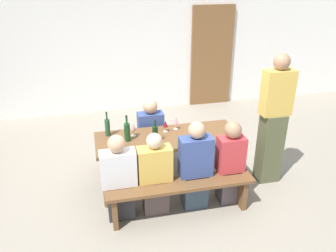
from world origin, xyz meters
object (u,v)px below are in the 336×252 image
wine_bottle_0 (107,127)px  seated_guest_near_0 (119,180)px  tasting_table (168,143)px  seated_guest_near_2 (195,168)px  wooden_door (212,57)px  wine_glass_2 (201,126)px  standing_host (273,122)px  wine_glass_3 (165,124)px  bench_far (158,141)px  wine_glass_1 (133,127)px  wine_bottle_1 (155,134)px  seated_guest_near_3 (230,164)px  seated_guest_far_0 (151,136)px  wine_bottle_2 (127,132)px  wine_glass_0 (176,121)px  bench_near (180,190)px  seated_guest_near_1 (155,176)px

wine_bottle_0 → seated_guest_near_0: seated_guest_near_0 is taller
tasting_table → seated_guest_near_2: 0.56m
wooden_door → wine_glass_2: 3.16m
seated_guest_near_0 → standing_host: (2.10, 0.33, 0.37)m
wine_glass_2 → wine_glass_3: size_ratio=1.03×
bench_far → wine_glass_1: bearing=-129.2°
wine_bottle_1 → wine_glass_1: wine_bottle_1 is taller
wine_glass_2 → wooden_door: bearing=67.7°
wooden_door → seated_guest_near_3: (-0.96, -3.42, -0.51)m
wine_glass_3 → seated_guest_far_0: size_ratio=0.15×
seated_guest_near_2 → seated_guest_far_0: (-0.36, 1.00, -0.02)m
standing_host → wine_bottle_2: bearing=-4.9°
wine_glass_1 → seated_guest_far_0: 0.60m
wooden_door → wine_glass_0: size_ratio=11.90×
wine_glass_0 → wine_bottle_0: bearing=179.2°
bench_near → wine_glass_3: size_ratio=11.13×
wine_bottle_2 → seated_guest_near_0: wine_bottle_2 is taller
wine_glass_1 → wine_glass_2: bearing=-8.0°
wine_bottle_2 → seated_guest_near_1: 0.68m
wine_glass_3 → standing_host: 1.44m
bench_far → wine_bottle_0: (-0.76, -0.44, 0.52)m
seated_guest_near_0 → wine_bottle_2: bearing=-19.1°
tasting_table → wine_bottle_2: 0.57m
wine_bottle_2 → wine_glass_3: (0.52, 0.15, -0.02)m
wine_bottle_1 → seated_guest_near_0: (-0.51, -0.38, -0.36)m
bench_far → wine_glass_0: size_ratio=10.08×
bench_near → seated_guest_near_1: seated_guest_near_1 is taller
wine_glass_0 → seated_guest_near_3: 0.93m
wine_glass_0 → seated_guest_near_2: (0.07, -0.70, -0.33)m
wine_bottle_2 → tasting_table: bearing=0.0°
wine_glass_3 → bench_near: bearing=-89.7°
wine_glass_0 → wine_glass_2: 0.35m
tasting_table → standing_host: (1.40, -0.17, 0.22)m
wine_bottle_0 → wine_glass_0: 0.91m
wine_bottle_0 → tasting_table: bearing=-15.4°
tasting_table → wine_glass_0: wine_glass_0 is taller
bench_near → standing_host: bearing=19.1°
wine_glass_2 → wine_glass_3: 0.47m
wine_bottle_1 → wine_glass_2: 0.64m
seated_guest_near_2 → wine_glass_0: bearing=5.6°
wine_bottle_0 → seated_guest_near_2: 1.26m
wine_glass_1 → wine_glass_3: bearing=3.9°
seated_guest_near_2 → wine_bottle_0: bearing=54.1°
wine_bottle_2 → wine_glass_1: size_ratio=1.91×
wine_glass_1 → wine_glass_3: 0.43m
wine_glass_1 → wine_glass_2: (0.87, -0.12, -0.01)m
wine_bottle_0 → bench_far: bearing=30.2°
bench_near → wine_bottle_1: wine_bottle_1 is taller
seated_guest_near_2 → seated_guest_far_0: bearing=19.9°
wine_glass_2 → seated_guest_far_0: seated_guest_far_0 is taller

